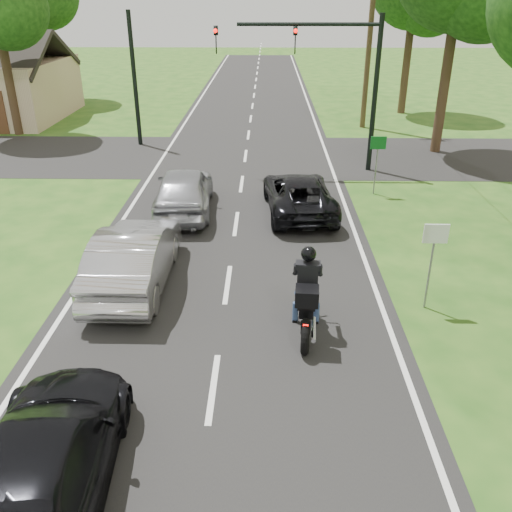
{
  "coord_description": "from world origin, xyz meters",
  "views": [
    {
      "loc": [
        0.97,
        -8.0,
        6.66
      ],
      "look_at": [
        0.74,
        3.0,
        1.3
      ],
      "focal_mm": 38.0,
      "sensor_mm": 36.0,
      "label": 1
    }
  ],
  "objects_px": {
    "silver_sedan": "(134,257)",
    "traffic_signal": "(329,65)",
    "dark_suv": "(299,194)",
    "dark_car_behind": "(43,464)",
    "sign_white": "(434,246)",
    "utility_pole_far": "(371,27)",
    "motorcycle_rider": "(307,300)",
    "silver_suv": "(184,190)",
    "sign_green": "(378,151)"
  },
  "relations": [
    {
      "from": "motorcycle_rider",
      "to": "silver_sedan",
      "type": "relative_size",
      "value": 0.51
    },
    {
      "from": "motorcycle_rider",
      "to": "sign_white",
      "type": "xyz_separation_m",
      "value": [
        2.86,
        1.06,
        0.8
      ]
    },
    {
      "from": "dark_car_behind",
      "to": "sign_green",
      "type": "relative_size",
      "value": 2.21
    },
    {
      "from": "utility_pole_far",
      "to": "sign_green",
      "type": "distance_m",
      "value": 11.63
    },
    {
      "from": "silver_sedan",
      "to": "traffic_signal",
      "type": "height_order",
      "value": "traffic_signal"
    },
    {
      "from": "traffic_signal",
      "to": "sign_white",
      "type": "relative_size",
      "value": 3.0
    },
    {
      "from": "dark_car_behind",
      "to": "motorcycle_rider",
      "type": "bearing_deg",
      "value": -136.07
    },
    {
      "from": "traffic_signal",
      "to": "utility_pole_far",
      "type": "bearing_deg",
      "value": 70.32
    },
    {
      "from": "silver_sedan",
      "to": "traffic_signal",
      "type": "distance_m",
      "value": 11.98
    },
    {
      "from": "dark_car_behind",
      "to": "utility_pole_far",
      "type": "xyz_separation_m",
      "value": [
        8.35,
        24.5,
        4.39
      ]
    },
    {
      "from": "dark_suv",
      "to": "sign_green",
      "type": "xyz_separation_m",
      "value": [
        2.86,
        1.9,
        0.95
      ]
    },
    {
      "from": "dark_suv",
      "to": "utility_pole_far",
      "type": "distance_m",
      "value": 14.28
    },
    {
      "from": "dark_suv",
      "to": "utility_pole_far",
      "type": "height_order",
      "value": "utility_pole_far"
    },
    {
      "from": "silver_suv",
      "to": "sign_white",
      "type": "relative_size",
      "value": 2.11
    },
    {
      "from": "utility_pole_far",
      "to": "sign_green",
      "type": "height_order",
      "value": "utility_pole_far"
    },
    {
      "from": "sign_white",
      "to": "silver_suv",
      "type": "bearing_deg",
      "value": 136.89
    },
    {
      "from": "motorcycle_rider",
      "to": "sign_green",
      "type": "height_order",
      "value": "sign_green"
    },
    {
      "from": "dark_car_behind",
      "to": "sign_white",
      "type": "relative_size",
      "value": 2.21
    },
    {
      "from": "utility_pole_far",
      "to": "sign_white",
      "type": "distance_m",
      "value": 19.39
    },
    {
      "from": "dark_suv",
      "to": "traffic_signal",
      "type": "distance_m",
      "value": 6.17
    },
    {
      "from": "dark_suv",
      "to": "dark_car_behind",
      "type": "relative_size",
      "value": 0.97
    },
    {
      "from": "silver_suv",
      "to": "sign_green",
      "type": "xyz_separation_m",
      "value": [
        6.67,
        1.94,
        0.82
      ]
    },
    {
      "from": "silver_suv",
      "to": "dark_car_behind",
      "type": "bearing_deg",
      "value": 85.18
    },
    {
      "from": "traffic_signal",
      "to": "sign_white",
      "type": "bearing_deg",
      "value": -82.95
    },
    {
      "from": "motorcycle_rider",
      "to": "silver_suv",
      "type": "distance_m",
      "value": 7.98
    },
    {
      "from": "silver_suv",
      "to": "sign_green",
      "type": "relative_size",
      "value": 2.11
    },
    {
      "from": "dark_car_behind",
      "to": "sign_white",
      "type": "height_order",
      "value": "sign_white"
    },
    {
      "from": "silver_suv",
      "to": "utility_pole_far",
      "type": "bearing_deg",
      "value": -124.57
    },
    {
      "from": "utility_pole_far",
      "to": "sign_white",
      "type": "bearing_deg",
      "value": -94.51
    },
    {
      "from": "silver_sedan",
      "to": "utility_pole_far",
      "type": "xyz_separation_m",
      "value": [
        8.5,
        18.03,
        4.31
      ]
    },
    {
      "from": "dark_suv",
      "to": "dark_car_behind",
      "type": "xyz_separation_m",
      "value": [
        -4.19,
        -11.58,
        0.05
      ]
    },
    {
      "from": "motorcycle_rider",
      "to": "sign_green",
      "type": "xyz_separation_m",
      "value": [
        3.06,
        9.06,
        0.8
      ]
    },
    {
      "from": "dark_suv",
      "to": "traffic_signal",
      "type": "height_order",
      "value": "traffic_signal"
    },
    {
      "from": "dark_car_behind",
      "to": "traffic_signal",
      "type": "bearing_deg",
      "value": -112.43
    },
    {
      "from": "motorcycle_rider",
      "to": "silver_suv",
      "type": "xyz_separation_m",
      "value": [
        -3.61,
        7.12,
        -0.02
      ]
    },
    {
      "from": "traffic_signal",
      "to": "utility_pole_far",
      "type": "xyz_separation_m",
      "value": [
        2.86,
        8.0,
        0.95
      ]
    },
    {
      "from": "dark_suv",
      "to": "silver_sedan",
      "type": "height_order",
      "value": "silver_sedan"
    },
    {
      "from": "dark_suv",
      "to": "sign_white",
      "type": "distance_m",
      "value": 6.72
    },
    {
      "from": "motorcycle_rider",
      "to": "sign_white",
      "type": "bearing_deg",
      "value": 24.85
    },
    {
      "from": "silver_sedan",
      "to": "utility_pole_far",
      "type": "relative_size",
      "value": 0.47
    },
    {
      "from": "motorcycle_rider",
      "to": "sign_white",
      "type": "distance_m",
      "value": 3.15
    },
    {
      "from": "traffic_signal",
      "to": "silver_sedan",
      "type": "bearing_deg",
      "value": -119.35
    },
    {
      "from": "dark_suv",
      "to": "silver_sedan",
      "type": "distance_m",
      "value": 6.7
    },
    {
      "from": "dark_car_behind",
      "to": "utility_pole_far",
      "type": "relative_size",
      "value": 0.47
    },
    {
      "from": "utility_pole_far",
      "to": "sign_white",
      "type": "relative_size",
      "value": 4.71
    },
    {
      "from": "dark_suv",
      "to": "dark_car_behind",
      "type": "height_order",
      "value": "dark_car_behind"
    },
    {
      "from": "silver_suv",
      "to": "sign_white",
      "type": "height_order",
      "value": "sign_white"
    },
    {
      "from": "utility_pole_far",
      "to": "dark_suv",
      "type": "bearing_deg",
      "value": -107.85
    },
    {
      "from": "dark_car_behind",
      "to": "sign_green",
      "type": "distance_m",
      "value": 15.24
    },
    {
      "from": "dark_suv",
      "to": "silver_sedan",
      "type": "relative_size",
      "value": 0.98
    }
  ]
}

